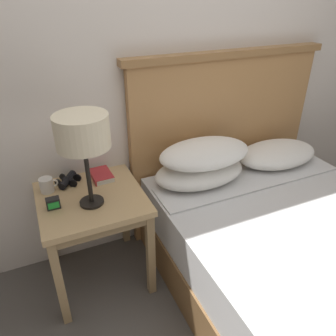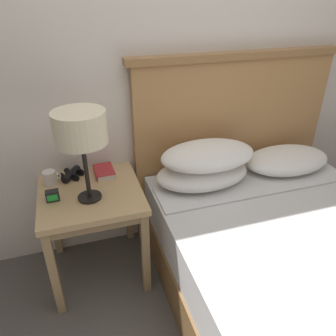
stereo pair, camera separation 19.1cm
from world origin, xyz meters
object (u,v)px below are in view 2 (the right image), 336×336
at_px(table_lamp, 80,130).
at_px(binoculars_pair, 71,174).
at_px(nightstand, 92,202).
at_px(book_on_nightstand, 104,171).
at_px(bed, 292,261).
at_px(coffee_mug, 50,178).
at_px(alarm_clock, 52,196).

distance_m(table_lamp, binoculars_pair, 0.47).
distance_m(nightstand, book_on_nightstand, 0.22).
bearing_deg(bed, coffee_mug, 149.32).
relative_size(bed, table_lamp, 3.75).
height_order(bed, table_lamp, bed).
distance_m(nightstand, table_lamp, 0.50).
relative_size(binoculars_pair, coffee_mug, 1.53).
distance_m(nightstand, bed, 1.18).
relative_size(book_on_nightstand, coffee_mug, 1.73).
relative_size(book_on_nightstand, alarm_clock, 2.55).
relative_size(nightstand, book_on_nightstand, 3.47).
bearing_deg(bed, nightstand, 150.03).
relative_size(book_on_nightstand, binoculars_pair, 1.13).
relative_size(table_lamp, book_on_nightstand, 2.83).
height_order(nightstand, coffee_mug, coffee_mug).
xyz_separation_m(nightstand, bed, (1.01, -0.58, -0.21)).
xyz_separation_m(bed, alarm_clock, (-1.21, 0.54, 0.33)).
bearing_deg(coffee_mug, book_on_nightstand, 4.86).
bearing_deg(book_on_nightstand, table_lamp, -114.62).
relative_size(binoculars_pair, alarm_clock, 2.25).
xyz_separation_m(book_on_nightstand, alarm_clock, (-0.31, -0.21, 0.01)).
bearing_deg(table_lamp, alarm_clock, 169.06).
bearing_deg(nightstand, table_lamp, -95.66).
height_order(nightstand, alarm_clock, alarm_clock).
distance_m(book_on_nightstand, coffee_mug, 0.32).
bearing_deg(bed, book_on_nightstand, 140.27).
distance_m(table_lamp, book_on_nightstand, 0.48).
relative_size(nightstand, bed, 0.33).
relative_size(nightstand, coffee_mug, 6.00).
distance_m(nightstand, coffee_mug, 0.28).
distance_m(bed, coffee_mug, 1.46).
bearing_deg(coffee_mug, bed, -30.68).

